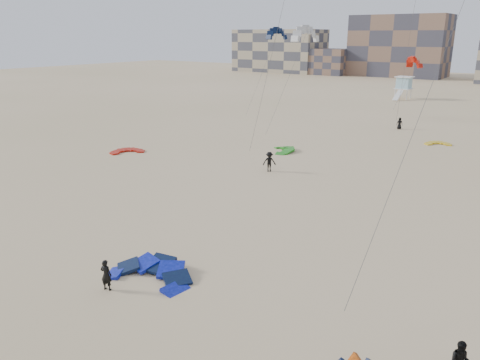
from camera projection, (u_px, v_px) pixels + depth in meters
The scene contains 15 objects.
ground at pixel (144, 284), 24.16m from camera, with size 320.00×320.00×0.00m, color beige.
kite_ground_blue at pixel (150, 278), 24.80m from camera, with size 4.68×4.78×1.20m, color #1924C4, non-canonical shape.
kite_ground_red at pixel (127, 152), 51.23m from camera, with size 3.28×3.47×0.45m, color red, non-canonical shape.
kite_ground_green at pixel (283, 151), 51.78m from camera, with size 3.41×3.57×0.74m, color #19991F, non-canonical shape.
kite_ground_yellow at pixel (438, 145), 54.83m from camera, with size 2.64×2.77×0.43m, color yellow, non-canonical shape.
kitesurfer_main at pixel (106, 275), 23.40m from camera, with size 0.60×0.40×1.65m, color black.
kitesurfer_c at pixel (269, 162), 43.80m from camera, with size 1.21×0.70×1.88m, color black.
kitesurfer_e at pixel (400, 123), 63.57m from camera, with size 0.78×0.51×1.59m, color black.
kite_fly_grey at pixel (306, 35), 55.70m from camera, with size 4.66×8.18×12.46m.
kite_fly_navy at pixel (277, 35), 71.73m from camera, with size 4.54×10.51×12.58m.
kite_fly_red at pixel (414, 63), 73.98m from camera, with size 4.81×6.47×8.41m.
lifeguard_tower_far at pixel (403, 88), 93.37m from camera, with size 3.22×6.04×4.40m.
condo_west_a at pixel (279, 51), 161.92m from camera, with size 30.00×15.00×14.00m, color tan.
condo_west_b at pixel (399, 46), 142.23m from camera, with size 28.00×14.00×18.00m, color brown.
condo_fill_left at pixel (329, 62), 150.15m from camera, with size 12.00×10.00×8.00m, color brown.
Camera 1 is at (16.54, -14.57, 12.33)m, focal length 35.00 mm.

